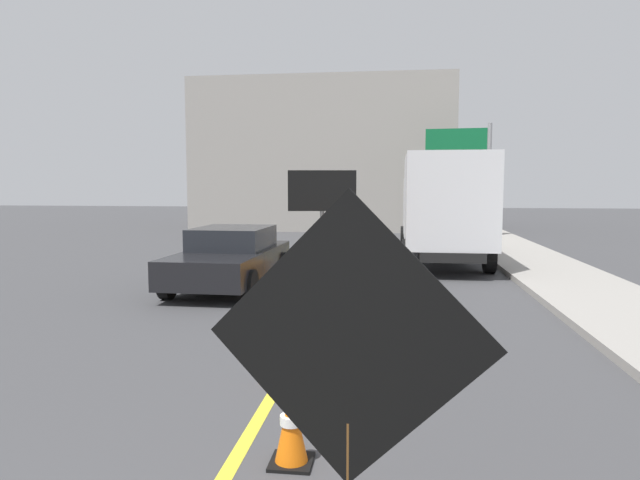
{
  "coord_description": "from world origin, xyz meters",
  "views": [
    {
      "loc": [
        1.33,
        -0.73,
        2.35
      ],
      "look_at": [
        0.44,
        6.01,
        1.68
      ],
      "focal_mm": 31.49,
      "sensor_mm": 36.0,
      "label": 1
    }
  ],
  "objects_px": {
    "box_truck": "(443,205)",
    "traffic_cone_mid_lane": "(290,353)",
    "highway_guide_sign": "(470,160)",
    "arrow_board_trailer": "(322,265)",
    "pickup_car": "(231,257)",
    "traffic_cone_curbside": "(305,292)",
    "roadwork_sign": "(349,348)",
    "traffic_cone_near_sign": "(291,426)",
    "traffic_cone_far_lane": "(303,315)"
  },
  "relations": [
    {
      "from": "traffic_cone_mid_lane",
      "to": "traffic_cone_curbside",
      "type": "bearing_deg",
      "value": 96.61
    },
    {
      "from": "highway_guide_sign",
      "to": "traffic_cone_mid_lane",
      "type": "xyz_separation_m",
      "value": [
        -4.44,
        -18.7,
        -3.04
      ]
    },
    {
      "from": "roadwork_sign",
      "to": "arrow_board_trailer",
      "type": "relative_size",
      "value": 0.86
    },
    {
      "from": "traffic_cone_curbside",
      "to": "traffic_cone_mid_lane",
      "type": "bearing_deg",
      "value": -83.39
    },
    {
      "from": "arrow_board_trailer",
      "to": "traffic_cone_near_sign",
      "type": "bearing_deg",
      "value": -84.41
    },
    {
      "from": "traffic_cone_far_lane",
      "to": "roadwork_sign",
      "type": "bearing_deg",
      "value": -78.18
    },
    {
      "from": "traffic_cone_mid_lane",
      "to": "traffic_cone_curbside",
      "type": "height_order",
      "value": "traffic_cone_mid_lane"
    },
    {
      "from": "traffic_cone_near_sign",
      "to": "traffic_cone_mid_lane",
      "type": "relative_size",
      "value": 0.87
    },
    {
      "from": "roadwork_sign",
      "to": "highway_guide_sign",
      "type": "distance_m",
      "value": 22.45
    },
    {
      "from": "traffic_cone_far_lane",
      "to": "highway_guide_sign",
      "type": "bearing_deg",
      "value": 74.31
    },
    {
      "from": "traffic_cone_near_sign",
      "to": "traffic_cone_curbside",
      "type": "xyz_separation_m",
      "value": [
        -0.84,
        6.02,
        -0.02
      ]
    },
    {
      "from": "traffic_cone_mid_lane",
      "to": "highway_guide_sign",
      "type": "bearing_deg",
      "value": 76.65
    },
    {
      "from": "box_truck",
      "to": "traffic_cone_mid_lane",
      "type": "relative_size",
      "value": 9.66
    },
    {
      "from": "traffic_cone_near_sign",
      "to": "traffic_cone_mid_lane",
      "type": "xyz_separation_m",
      "value": [
        -0.36,
        1.88,
        0.05
      ]
    },
    {
      "from": "traffic_cone_mid_lane",
      "to": "traffic_cone_far_lane",
      "type": "bearing_deg",
      "value": 95.32
    },
    {
      "from": "roadwork_sign",
      "to": "traffic_cone_far_lane",
      "type": "relative_size",
      "value": 3.55
    },
    {
      "from": "pickup_car",
      "to": "traffic_cone_mid_lane",
      "type": "relative_size",
      "value": 5.84
    },
    {
      "from": "traffic_cone_near_sign",
      "to": "traffic_cone_far_lane",
      "type": "bearing_deg",
      "value": 97.9
    },
    {
      "from": "roadwork_sign",
      "to": "traffic_cone_curbside",
      "type": "relative_size",
      "value": 3.63
    },
    {
      "from": "roadwork_sign",
      "to": "highway_guide_sign",
      "type": "xyz_separation_m",
      "value": [
        3.47,
        22.09,
        1.95
      ]
    },
    {
      "from": "traffic_cone_near_sign",
      "to": "traffic_cone_mid_lane",
      "type": "height_order",
      "value": "traffic_cone_mid_lane"
    },
    {
      "from": "traffic_cone_near_sign",
      "to": "arrow_board_trailer",
      "type": "bearing_deg",
      "value": 95.59
    },
    {
      "from": "highway_guide_sign",
      "to": "traffic_cone_far_lane",
      "type": "bearing_deg",
      "value": -105.69
    },
    {
      "from": "traffic_cone_curbside",
      "to": "highway_guide_sign",
      "type": "bearing_deg",
      "value": 71.35
    },
    {
      "from": "arrow_board_trailer",
      "to": "traffic_cone_curbside",
      "type": "bearing_deg",
      "value": -90.0
    },
    {
      "from": "box_truck",
      "to": "traffic_cone_far_lane",
      "type": "height_order",
      "value": "box_truck"
    },
    {
      "from": "pickup_car",
      "to": "traffic_cone_near_sign",
      "type": "distance_m",
      "value": 8.5
    },
    {
      "from": "traffic_cone_far_lane",
      "to": "traffic_cone_curbside",
      "type": "bearing_deg",
      "value": 98.05
    },
    {
      "from": "arrow_board_trailer",
      "to": "traffic_cone_mid_lane",
      "type": "relative_size",
      "value": 3.48
    },
    {
      "from": "pickup_car",
      "to": "traffic_cone_curbside",
      "type": "xyz_separation_m",
      "value": [
        2.05,
        -1.97,
        -0.38
      ]
    },
    {
      "from": "traffic_cone_near_sign",
      "to": "box_truck",
      "type": "bearing_deg",
      "value": 79.91
    },
    {
      "from": "arrow_board_trailer",
      "to": "traffic_cone_curbside",
      "type": "relative_size",
      "value": 4.2
    },
    {
      "from": "traffic_cone_mid_lane",
      "to": "traffic_cone_far_lane",
      "type": "height_order",
      "value": "traffic_cone_mid_lane"
    },
    {
      "from": "pickup_car",
      "to": "traffic_cone_far_lane",
      "type": "bearing_deg",
      "value": -59.34
    },
    {
      "from": "pickup_car",
      "to": "traffic_cone_far_lane",
      "type": "height_order",
      "value": "pickup_car"
    },
    {
      "from": "arrow_board_trailer",
      "to": "box_truck",
      "type": "bearing_deg",
      "value": 54.27
    },
    {
      "from": "pickup_car",
      "to": "traffic_cone_mid_lane",
      "type": "distance_m",
      "value": 6.61
    },
    {
      "from": "box_truck",
      "to": "arrow_board_trailer",
      "type": "bearing_deg",
      "value": -125.73
    },
    {
      "from": "highway_guide_sign",
      "to": "traffic_cone_mid_lane",
      "type": "relative_size",
      "value": 6.44
    },
    {
      "from": "arrow_board_trailer",
      "to": "box_truck",
      "type": "distance_m",
      "value": 5.53
    },
    {
      "from": "roadwork_sign",
      "to": "traffic_cone_near_sign",
      "type": "distance_m",
      "value": 1.98
    },
    {
      "from": "pickup_car",
      "to": "highway_guide_sign",
      "type": "bearing_deg",
      "value": 61.08
    },
    {
      "from": "arrow_board_trailer",
      "to": "pickup_car",
      "type": "bearing_deg",
      "value": -163.67
    },
    {
      "from": "roadwork_sign",
      "to": "traffic_cone_near_sign",
      "type": "height_order",
      "value": "roadwork_sign"
    },
    {
      "from": "box_truck",
      "to": "highway_guide_sign",
      "type": "distance_m",
      "value": 8.01
    },
    {
      "from": "roadwork_sign",
      "to": "box_truck",
      "type": "relative_size",
      "value": 0.31
    },
    {
      "from": "traffic_cone_near_sign",
      "to": "roadwork_sign",
      "type": "bearing_deg",
      "value": -68.23
    },
    {
      "from": "highway_guide_sign",
      "to": "traffic_cone_near_sign",
      "type": "xyz_separation_m",
      "value": [
        -4.08,
        -20.59,
        -3.09
      ]
    },
    {
      "from": "highway_guide_sign",
      "to": "arrow_board_trailer",
      "type": "bearing_deg",
      "value": -112.27
    },
    {
      "from": "traffic_cone_near_sign",
      "to": "traffic_cone_far_lane",
      "type": "relative_size",
      "value": 1.03
    }
  ]
}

